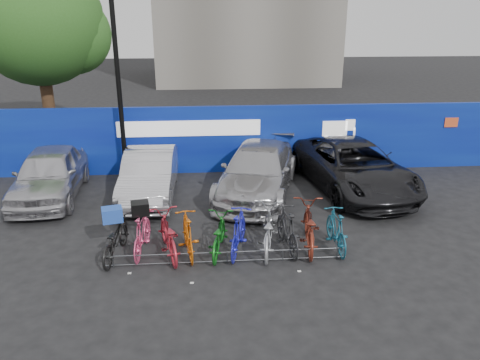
{
  "coord_description": "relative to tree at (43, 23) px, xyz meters",
  "views": [
    {
      "loc": [
        -0.42,
        -10.15,
        5.52
      ],
      "look_at": [
        0.49,
        2.0,
        1.1
      ],
      "focal_mm": 35.0,
      "sensor_mm": 36.0,
      "label": 1
    }
  ],
  "objects": [
    {
      "name": "bike_6",
      "position": [
        7.78,
        -10.08,
        -4.53
      ],
      "size": [
        1.04,
        2.13,
        1.07
      ],
      "primitive_type": "imported",
      "rotation": [
        0.0,
        0.0,
        2.98
      ],
      "color": "#95989C",
      "rests_on": "ground"
    },
    {
      "name": "bike_7",
      "position": [
        8.27,
        -10.11,
        -4.54
      ],
      "size": [
        0.7,
        1.81,
        1.06
      ],
      "primitive_type": "imported",
      "rotation": [
        0.0,
        0.0,
        3.26
      ],
      "color": "#262629",
      "rests_on": "ground"
    },
    {
      "name": "car_3",
      "position": [
        11.08,
        -6.19,
        -4.29
      ],
      "size": [
        3.39,
        5.95,
        1.57
      ],
      "primitive_type": "imported",
      "rotation": [
        0.0,
        0.0,
        0.14
      ],
      "color": "black",
      "rests_on": "ground"
    },
    {
      "name": "car_0",
      "position": [
        1.49,
        -6.13,
        -4.3
      ],
      "size": [
        2.1,
        4.64,
        1.54
      ],
      "primitive_type": "imported",
      "rotation": [
        0.0,
        0.0,
        0.06
      ],
      "color": "#B5B4BA",
      "rests_on": "ground"
    },
    {
      "name": "lamppost",
      "position": [
        3.57,
        -4.66,
        -1.8
      ],
      "size": [
        0.25,
        0.5,
        6.11
      ],
      "color": "black",
      "rests_on": "ground"
    },
    {
      "name": "ground",
      "position": [
        6.77,
        -10.06,
        -5.07
      ],
      "size": [
        100.0,
        100.0,
        0.0
      ],
      "primitive_type": "plane",
      "color": "black",
      "rests_on": "ground"
    },
    {
      "name": "bike_4",
      "position": [
        6.59,
        -10.13,
        -4.61
      ],
      "size": [
        0.9,
        1.83,
        0.92
      ],
      "primitive_type": "imported",
      "rotation": [
        0.0,
        0.0,
        2.97
      ],
      "color": "#116716",
      "rests_on": "ground"
    },
    {
      "name": "tree",
      "position": [
        0.0,
        0.0,
        0.0
      ],
      "size": [
        5.4,
        5.2,
        7.8
      ],
      "color": "#382314",
      "rests_on": "ground"
    },
    {
      "name": "bike_rack",
      "position": [
        6.77,
        -10.66,
        -4.91
      ],
      "size": [
        5.6,
        0.03,
        0.3
      ],
      "color": "#595B60",
      "rests_on": "ground"
    },
    {
      "name": "bike_2",
      "position": [
        5.39,
        -10.15,
        -4.56
      ],
      "size": [
        1.13,
        2.05,
        1.02
      ],
      "primitive_type": "imported",
      "rotation": [
        0.0,
        0.0,
        3.39
      ],
      "color": "#B02331",
      "rests_on": "ground"
    },
    {
      "name": "bike_1",
      "position": [
        4.77,
        -10.0,
        -4.56
      ],
      "size": [
        0.64,
        1.72,
        1.01
      ],
      "primitive_type": "imported",
      "rotation": [
        0.0,
        0.0,
        3.04
      ],
      "color": "#E84779",
      "rests_on": "ground"
    },
    {
      "name": "car_1",
      "position": [
        4.57,
        -6.28,
        -4.35
      ],
      "size": [
        1.54,
        4.37,
        1.44
      ],
      "primitive_type": "imported",
      "rotation": [
        0.0,
        0.0,
        -0.01
      ],
      "color": "#B4B2B8",
      "rests_on": "ground"
    },
    {
      "name": "car_2",
      "position": [
        7.96,
        -6.29,
        -4.31
      ],
      "size": [
        3.49,
        5.6,
        1.51
      ],
      "primitive_type": "imported",
      "rotation": [
        0.0,
        0.0,
        -0.28
      ],
      "color": "#A8A8AC",
      "rests_on": "ground"
    },
    {
      "name": "hoarding",
      "position": [
        6.78,
        -4.06,
        -3.86
      ],
      "size": [
        22.0,
        0.18,
        2.4
      ],
      "color": "navy",
      "rests_on": "ground"
    },
    {
      "name": "bike_9",
      "position": [
        9.46,
        -10.14,
        -4.57
      ],
      "size": [
        0.49,
        1.67,
        1.0
      ],
      "primitive_type": "imported",
      "rotation": [
        0.0,
        0.0,
        3.15
      ],
      "color": "#175C77",
      "rests_on": "ground"
    },
    {
      "name": "bike_5",
      "position": [
        7.08,
        -10.14,
        -4.54
      ],
      "size": [
        0.92,
        1.83,
        1.06
      ],
      "primitive_type": "imported",
      "rotation": [
        0.0,
        0.0,
        2.89
      ],
      "color": "#1D1FB7",
      "rests_on": "ground"
    },
    {
      "name": "cargo_crate",
      "position": [
        4.15,
        -10.16,
        -3.97
      ],
      "size": [
        0.53,
        0.45,
        0.33
      ],
      "primitive_type": "cube",
      "rotation": [
        0.0,
        0.0,
        0.24
      ],
      "color": "#2149AE",
      "rests_on": "bike_0"
    },
    {
      "name": "bike_0",
      "position": [
        4.15,
        -10.16,
        -4.6
      ],
      "size": [
        0.85,
        1.84,
        0.93
      ],
      "primitive_type": "imported",
      "rotation": [
        0.0,
        0.0,
        3.01
      ],
      "color": "black",
      "rests_on": "ground"
    },
    {
      "name": "bike_8",
      "position": [
        8.81,
        -10.0,
        -4.52
      ],
      "size": [
        1.01,
        2.16,
        1.09
      ],
      "primitive_type": "imported",
      "rotation": [
        0.0,
        0.0,
        3.0
      ],
      "color": "maroon",
      "rests_on": "ground"
    },
    {
      "name": "cargo_topcase",
      "position": [
        4.77,
        -10.0,
        -3.91
      ],
      "size": [
        0.47,
        0.44,
        0.3
      ],
      "primitive_type": "cube",
      "rotation": [
        0.0,
        0.0,
        0.18
      ],
      "color": "black",
      "rests_on": "bike_1"
    },
    {
      "name": "bike_3",
      "position": [
        5.87,
        -10.16,
        -4.56
      ],
      "size": [
        0.74,
        1.76,
        1.03
      ],
      "primitive_type": "imported",
      "rotation": [
        0.0,
        0.0,
        3.29
      ],
      "color": "#D25D0D",
      "rests_on": "ground"
    }
  ]
}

